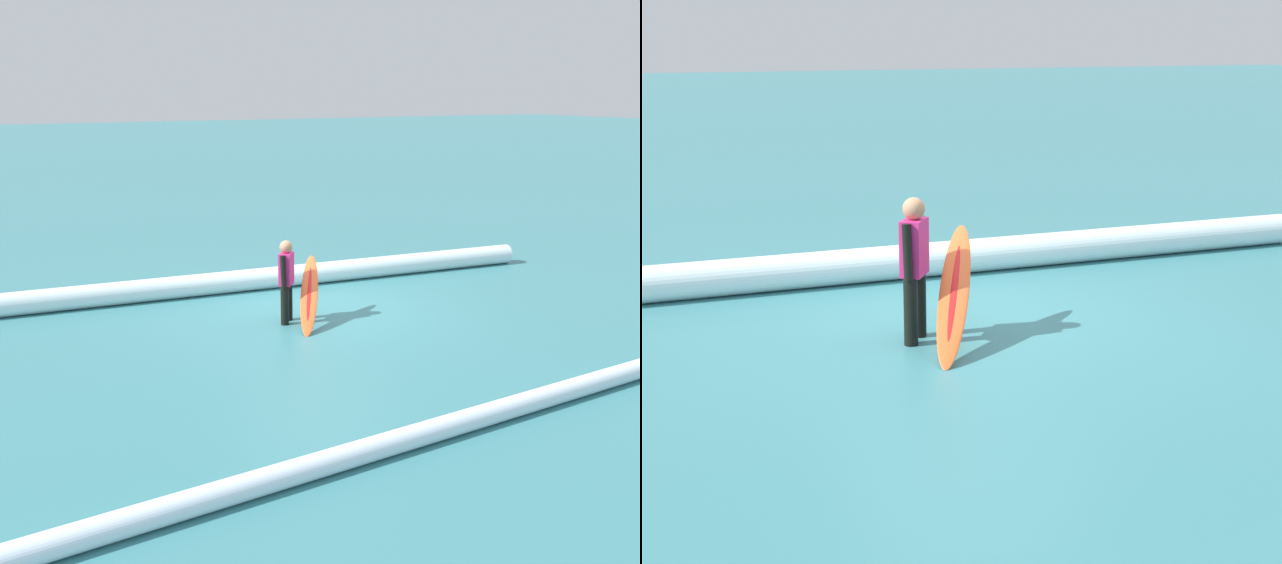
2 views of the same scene
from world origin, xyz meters
TOP-DOWN VIEW (x-y plane):
  - ground_plane at (0.00, 0.00)m, footprint 168.63×168.63m
  - surfer at (0.83, 0.41)m, footprint 0.37×0.47m
  - surfboard at (0.53, 0.67)m, footprint 1.05×1.48m
  - wave_crest_foreground at (2.89, -2.14)m, footprint 17.41×1.81m

SIDE VIEW (x-z plane):
  - ground_plane at x=0.00m, z-range 0.00..0.00m
  - wave_crest_foreground at x=2.89m, z-range 0.00..0.43m
  - surfboard at x=0.53m, z-range -0.02..1.06m
  - surfer at x=0.83m, z-range 0.08..1.53m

